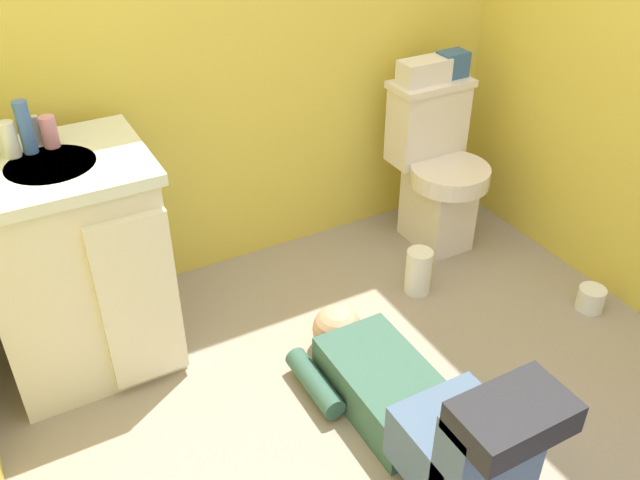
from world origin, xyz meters
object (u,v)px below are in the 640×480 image
at_px(person_plumber, 417,405).
at_px(tissue_box, 424,71).
at_px(faucet, 37,130).
at_px(vanity_cabinet, 76,266).
at_px(toilet, 436,168).
at_px(bottle_blue, 25,127).
at_px(paper_towel_roll, 418,272).
at_px(bottle_white, 9,140).
at_px(toiletry_bag, 452,64).
at_px(bottle_pink, 49,132).
at_px(toilet_paper_roll, 591,299).

bearing_deg(person_plumber, tissue_box, 55.30).
bearing_deg(faucet, vanity_cabinet, -88.69).
distance_m(toilet, vanity_cabinet, 1.60).
bearing_deg(tissue_box, bottle_blue, -178.24).
distance_m(toilet, bottle_blue, 1.72).
xyz_separation_m(person_plumber, paper_towel_roll, (0.48, 0.66, -0.08)).
xyz_separation_m(bottle_white, paper_towel_roll, (1.39, -0.36, -0.78)).
xyz_separation_m(tissue_box, bottle_blue, (-1.59, -0.05, 0.11)).
distance_m(vanity_cabinet, person_plumber, 1.25).
relative_size(toiletry_bag, bottle_pink, 1.19).
relative_size(toilet, paper_towel_roll, 3.71).
bearing_deg(toilet_paper_roll, bottle_white, 157.69).
bearing_deg(bottle_pink, toiletry_bag, 1.28).
distance_m(faucet, bottle_white, 0.10).
xyz_separation_m(person_plumber, bottle_blue, (-0.85, 1.02, 0.73)).
bearing_deg(paper_towel_roll, toilet_paper_roll, -38.38).
relative_size(toilet, bottle_white, 6.43).
xyz_separation_m(faucet, toilet_paper_roll, (1.86, -0.85, -0.82)).
xyz_separation_m(vanity_cabinet, bottle_pink, (0.03, 0.11, 0.45)).
relative_size(vanity_cabinet, paper_towel_roll, 4.05).
distance_m(bottle_blue, paper_towel_roll, 1.60).
bearing_deg(vanity_cabinet, bottle_white, 134.10).
height_order(vanity_cabinet, bottle_white, bottle_white).
xyz_separation_m(person_plumber, bottle_pink, (-0.78, 1.03, 0.70)).
relative_size(vanity_cabinet, bottle_white, 7.03).
bearing_deg(toiletry_bag, toilet_paper_roll, -79.93).
relative_size(bottle_pink, paper_towel_roll, 0.51).
height_order(faucet, bottle_blue, bottle_blue).
relative_size(vanity_cabinet, toiletry_bag, 6.61).
bearing_deg(bottle_white, vanity_cabinet, -45.90).
bearing_deg(toilet, paper_towel_roll, -133.20).
xyz_separation_m(faucet, bottle_blue, (-0.04, -0.05, 0.04)).
bearing_deg(vanity_cabinet, person_plumber, -48.53).
height_order(vanity_cabinet, faucet, faucet).
relative_size(faucet, toiletry_bag, 0.81).
bearing_deg(paper_towel_roll, bottle_blue, 164.88).
height_order(toilet, faucet, faucet).
xyz_separation_m(toiletry_bag, paper_towel_roll, (-0.40, -0.41, -0.70)).
bearing_deg(tissue_box, paper_towel_roll, -121.88).
bearing_deg(toilet_paper_roll, toilet, 108.62).
bearing_deg(bottle_pink, faucet, 132.74).
distance_m(tissue_box, toiletry_bag, 0.15).
distance_m(toiletry_bag, toilet_paper_roll, 1.15).
height_order(toilet, vanity_cabinet, vanity_cabinet).
height_order(vanity_cabinet, person_plumber, vanity_cabinet).
distance_m(bottle_blue, bottle_pink, 0.08).
bearing_deg(toilet, vanity_cabinet, -177.90).
bearing_deg(bottle_blue, toilet, -1.46).
distance_m(tissue_box, bottle_white, 1.65).
height_order(tissue_box, paper_towel_roll, tissue_box).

